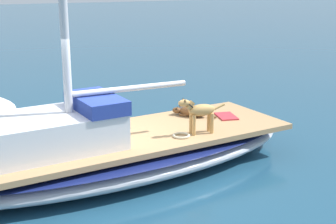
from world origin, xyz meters
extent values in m
plane|color=navy|center=(0.00, 0.00, 0.00)|extent=(120.00, 120.00, 0.00)
ellipsoid|color=#B2B7C1|center=(0.00, 0.00, 0.28)|extent=(3.09, 7.38, 0.56)
ellipsoid|color=navy|center=(0.00, 0.00, 0.46)|extent=(3.11, 7.42, 0.08)
cube|color=tan|center=(0.00, 0.00, 0.61)|extent=(2.60, 6.77, 0.10)
cylinder|color=silver|center=(-0.08, -0.20, 1.56)|extent=(0.10, 2.20, 0.10)
cube|color=silver|center=(-0.10, 1.20, 0.96)|extent=(1.58, 2.31, 0.60)
cube|color=navy|center=(-0.10, 0.43, 1.38)|extent=(1.38, 0.81, 0.24)
ellipsoid|color=tan|center=(-0.46, -1.47, 1.11)|extent=(0.27, 0.54, 0.22)
cylinder|color=tan|center=(-0.51, -1.28, 0.85)|extent=(0.07, 0.07, 0.38)
cylinder|color=tan|center=(-0.38, -1.29, 0.85)|extent=(0.07, 0.07, 0.38)
cylinder|color=tan|center=(-0.54, -1.64, 0.85)|extent=(0.07, 0.07, 0.38)
cylinder|color=tan|center=(-0.41, -1.65, 0.85)|extent=(0.07, 0.07, 0.38)
cylinder|color=tan|center=(-0.44, -1.23, 1.22)|extent=(0.13, 0.20, 0.19)
ellipsoid|color=tan|center=(-0.43, -1.11, 1.27)|extent=(0.15, 0.23, 0.13)
cone|color=#45331C|center=(-0.47, -1.11, 1.33)|extent=(0.05, 0.05, 0.06)
cone|color=#45331C|center=(-0.38, -1.12, 1.33)|extent=(0.05, 0.05, 0.06)
torus|color=black|center=(-0.44, -1.23, 1.22)|extent=(0.15, 0.13, 0.10)
cylinder|color=tan|center=(-0.49, -1.83, 1.14)|extent=(0.06, 0.22, 0.12)
ellipsoid|color=brown|center=(0.57, -1.88, 0.77)|extent=(0.61, 0.61, 0.22)
ellipsoid|color=brown|center=(0.83, -1.62, 0.76)|extent=(0.23, 0.23, 0.13)
cone|color=black|center=(0.80, -1.58, 0.82)|extent=(0.05, 0.05, 0.05)
cone|color=black|center=(0.86, -1.65, 0.82)|extent=(0.05, 0.05, 0.05)
cylinder|color=brown|center=(0.67, -1.69, 0.69)|extent=(0.17, 0.17, 0.06)
cylinder|color=brown|center=(0.76, -1.77, 0.69)|extent=(0.17, 0.17, 0.06)
cylinder|color=brown|center=(0.29, -2.15, 0.69)|extent=(0.16, 0.16, 0.04)
cylinder|color=#B7B7BC|center=(0.87, -1.76, 0.70)|extent=(0.16, 0.16, 0.08)
cylinder|color=#B7B7BC|center=(0.87, -1.76, 0.79)|extent=(0.13, 0.13, 0.10)
cylinder|color=black|center=(0.87, -1.76, 0.86)|extent=(0.15, 0.15, 0.03)
torus|color=beige|center=(-0.48, -1.04, 0.68)|extent=(0.32, 0.32, 0.04)
cube|color=#C6333D|center=(0.25, -2.47, 0.68)|extent=(0.63, 0.48, 0.03)
camera|label=1|loc=(-7.83, 2.82, 3.46)|focal=51.38mm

